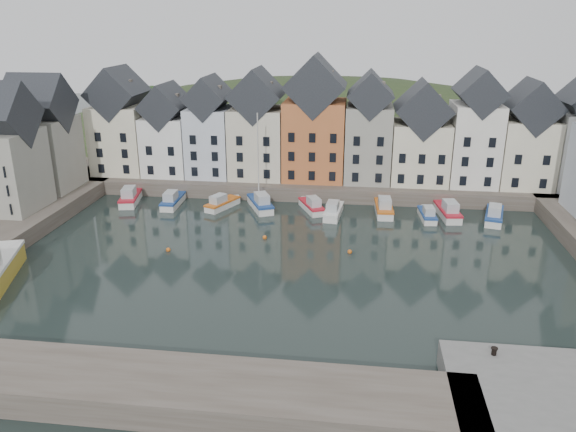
# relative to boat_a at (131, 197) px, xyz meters

# --- Properties ---
(ground) EXTENTS (260.00, 260.00, 0.00)m
(ground) POSITION_rel_boat_a_xyz_m (24.78, -18.88, -0.80)
(ground) COLOR black
(ground) RESTS_ON ground
(far_quay) EXTENTS (90.00, 16.00, 2.00)m
(far_quay) POSITION_rel_boat_a_xyz_m (24.78, 11.12, 0.20)
(far_quay) COLOR #4D443B
(far_quay) RESTS_ON ground
(near_wall) EXTENTS (50.00, 6.00, 2.00)m
(near_wall) POSITION_rel_boat_a_xyz_m (14.78, -40.88, 0.20)
(near_wall) COLOR #4D443B
(near_wall) RESTS_ON ground
(hillside) EXTENTS (153.60, 70.40, 64.00)m
(hillside) POSITION_rel_boat_a_xyz_m (24.79, 37.12, -18.76)
(hillside) COLOR #24341A
(hillside) RESTS_ON ground
(far_terrace) EXTENTS (72.37, 8.16, 17.78)m
(far_terrace) POSITION_rel_boat_a_xyz_m (27.99, 9.12, 8.08)
(far_terrace) COLOR #EEE6C7
(far_terrace) RESTS_ON far_quay
(left_terrace) EXTENTS (7.65, 17.00, 15.69)m
(left_terrace) POSITION_rel_boat_a_xyz_m (-11.22, -5.38, 8.08)
(left_terrace) COLOR gray
(left_terrace) RESTS_ON left_quay
(mooring_buoys) EXTENTS (20.50, 5.50, 0.50)m
(mooring_buoys) POSITION_rel_boat_a_xyz_m (20.78, -13.55, -0.65)
(mooring_buoys) COLOR #CC5F18
(mooring_buoys) RESTS_ON ground
(boat_a) EXTENTS (3.47, 7.27, 2.68)m
(boat_a) POSITION_rel_boat_a_xyz_m (0.00, 0.00, 0.00)
(boat_a) COLOR silver
(boat_a) RESTS_ON ground
(boat_b) EXTENTS (2.17, 6.41, 2.44)m
(boat_b) POSITION_rel_boat_a_xyz_m (6.23, -0.55, -0.07)
(boat_b) COLOR silver
(boat_b) RESTS_ON ground
(boat_c) EXTENTS (4.05, 6.08, 2.24)m
(boat_c) POSITION_rel_boat_a_xyz_m (13.16, -0.74, -0.13)
(boat_c) COLOR silver
(boat_c) RESTS_ON ground
(boat_d) EXTENTS (4.75, 7.09, 13.05)m
(boat_d) POSITION_rel_boat_a_xyz_m (18.44, -0.37, 0.05)
(boat_d) COLOR silver
(boat_d) RESTS_ON ground
(boat_e) EXTENTS (4.13, 6.18, 2.28)m
(boat_e) POSITION_rel_boat_a_xyz_m (25.40, -0.28, -0.12)
(boat_e) COLOR silver
(boat_e) RESTS_ON ground
(boat_f) EXTENTS (2.51, 6.38, 2.39)m
(boat_f) POSITION_rel_boat_a_xyz_m (28.33, -2.04, -0.09)
(boat_f) COLOR silver
(boat_f) RESTS_ON ground
(boat_g) EXTENTS (2.42, 6.88, 2.61)m
(boat_g) POSITION_rel_boat_a_xyz_m (34.88, -0.07, -0.02)
(boat_g) COLOR silver
(boat_g) RESTS_ON ground
(boat_h) EXTENTS (2.11, 5.51, 2.07)m
(boat_h) POSITION_rel_boat_a_xyz_m (40.35, -1.69, -0.18)
(boat_h) COLOR silver
(boat_h) RESTS_ON ground
(boat_i) EXTENTS (2.95, 7.03, 2.62)m
(boat_i) POSITION_rel_boat_a_xyz_m (43.08, -0.47, -0.02)
(boat_i) COLOR silver
(boat_i) RESTS_ON ground
(boat_j) EXTENTS (3.57, 6.89, 2.53)m
(boat_j) POSITION_rel_boat_a_xyz_m (48.67, -1.27, -0.04)
(boat_j) COLOR silver
(boat_j) RESTS_ON ground
(mooring_bollard) EXTENTS (0.48, 0.48, 0.56)m
(mooring_bollard) POSITION_rel_boat_a_xyz_m (41.38, -35.38, 1.51)
(mooring_bollard) COLOR black
(mooring_bollard) RESTS_ON near_quay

